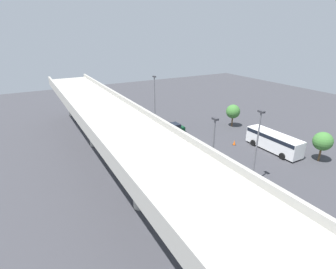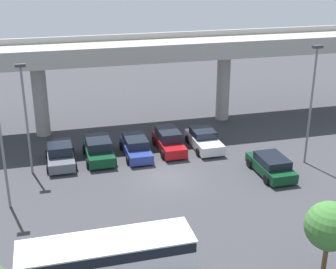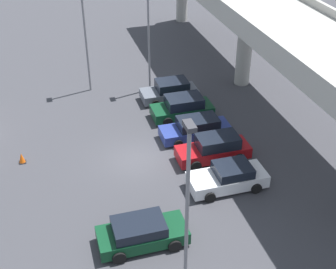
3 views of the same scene
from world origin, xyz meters
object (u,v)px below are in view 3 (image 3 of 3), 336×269
object	(u,v)px
lamp_post_near_aisle	(149,35)
traffic_cone	(22,158)
lamp_post_mid_lot	(187,204)
parked_car_5	(141,233)
parked_car_2	(196,128)
lamp_post_by_overpass	(85,33)
parked_car_0	(170,91)
parked_car_1	(183,107)
parked_car_4	(228,177)
parked_car_3	(214,148)

from	to	relation	value
lamp_post_near_aisle	traffic_cone	distance (m)	13.48
lamp_post_near_aisle	lamp_post_mid_lot	world-z (taller)	lamp_post_mid_lot
parked_car_5	lamp_post_near_aisle	xyz separation A→B (m)	(-16.47, 4.64, 3.97)
parked_car_2	lamp_post_by_overpass	bearing A→B (deg)	-57.31
lamp_post_near_aisle	lamp_post_by_overpass	size ratio (longest dim) A/B	0.95
parked_car_0	lamp_post_by_overpass	size ratio (longest dim) A/B	0.53
parked_car_1	parked_car_2	distance (m)	2.89
lamp_post_by_overpass	parked_car_4	bearing A→B (deg)	21.85
parked_car_4	lamp_post_mid_lot	world-z (taller)	lamp_post_mid_lot
parked_car_3	lamp_post_near_aisle	world-z (taller)	lamp_post_near_aisle
parked_car_3	lamp_post_mid_lot	bearing A→B (deg)	61.88
parked_car_4	parked_car_5	size ratio (longest dim) A/B	1.02
parked_car_2	lamp_post_near_aisle	world-z (taller)	lamp_post_near_aisle
parked_car_0	lamp_post_near_aisle	world-z (taller)	lamp_post_near_aisle
lamp_post_near_aisle	traffic_cone	size ratio (longest dim) A/B	11.37
parked_car_1	parked_car_3	distance (m)	5.64
parked_car_5	parked_car_0	bearing A→B (deg)	68.23
traffic_cone	lamp_post_by_overpass	bearing A→B (deg)	147.72
parked_car_3	parked_car_5	bearing A→B (deg)	43.69
parked_car_0	traffic_cone	size ratio (longest dim) A/B	6.26
parked_car_0	parked_car_4	world-z (taller)	parked_car_0
parked_car_1	parked_car_3	world-z (taller)	parked_car_3
parked_car_4	parked_car_5	world-z (taller)	parked_car_4
parked_car_3	parked_car_4	bearing A→B (deg)	85.46
parked_car_0	parked_car_1	size ratio (longest dim) A/B	0.99
lamp_post_by_overpass	traffic_cone	distance (m)	11.46
lamp_post_mid_lot	parked_car_2	bearing A→B (deg)	158.71
parked_car_5	lamp_post_mid_lot	xyz separation A→B (m)	(3.42, 1.19, 4.43)
parked_car_4	lamp_post_near_aisle	xyz separation A→B (m)	(-13.46, -1.28, 3.98)
parked_car_5	parked_car_1	bearing A→B (deg)	63.04
lamp_post_near_aisle	parked_car_2	bearing A→B (deg)	8.97
parked_car_0	lamp_post_near_aisle	distance (m)	4.57
lamp_post_near_aisle	lamp_post_by_overpass	bearing A→B (deg)	-105.99
parked_car_5	lamp_post_near_aisle	world-z (taller)	lamp_post_near_aisle
parked_car_1	parked_car_2	xyz separation A→B (m)	(2.89, 0.03, -0.09)
parked_car_1	lamp_post_mid_lot	world-z (taller)	lamp_post_mid_lot
parked_car_1	parked_car_5	bearing A→B (deg)	63.04
traffic_cone	parked_car_2	bearing A→B (deg)	88.65
parked_car_1	traffic_cone	world-z (taller)	parked_car_1
parked_car_1	lamp_post_by_overpass	bearing A→B (deg)	-47.00
parked_car_0	traffic_cone	xyz separation A→B (m)	(5.49, -11.37, -0.42)
parked_car_2	lamp_post_mid_lot	world-z (taller)	lamp_post_mid_lot
lamp_post_mid_lot	traffic_cone	size ratio (longest dim) A/B	12.66
parked_car_0	parked_car_1	world-z (taller)	parked_car_1
parked_car_2	parked_car_0	bearing A→B (deg)	-88.66
parked_car_0	parked_car_1	xyz separation A→B (m)	(2.88, 0.11, 0.04)
parked_car_5	lamp_post_by_overpass	world-z (taller)	lamp_post_by_overpass
parked_car_3	traffic_cone	distance (m)	12.17
parked_car_3	parked_car_5	xyz separation A→B (m)	(5.88, -6.16, -0.09)
parked_car_3	lamp_post_mid_lot	distance (m)	11.41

